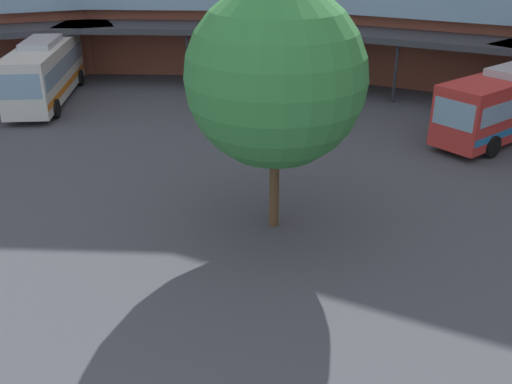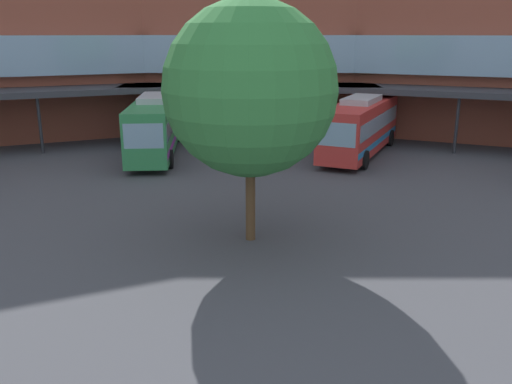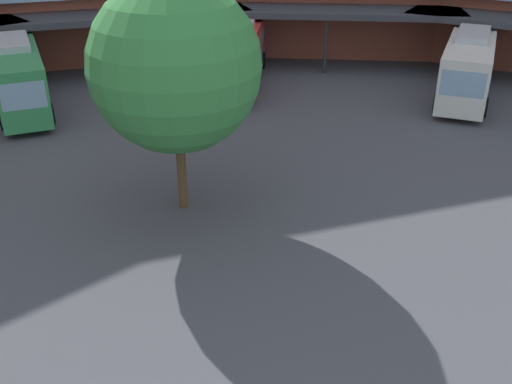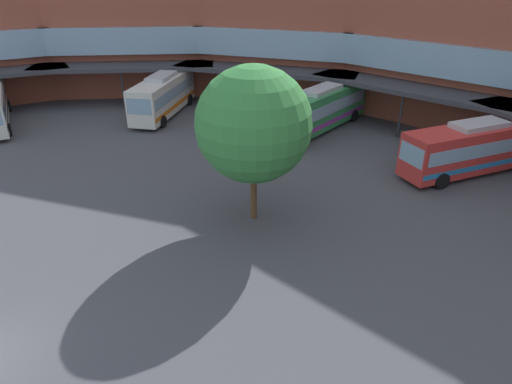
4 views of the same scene
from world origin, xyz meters
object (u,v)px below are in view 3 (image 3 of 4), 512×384
(bus_0, at_px, (238,55))
(bus_5, at_px, (18,71))
(bus_1, at_px, (469,63))

(bus_0, xyz_separation_m, bus_5, (-13.10, 0.26, 0.04))
(bus_0, relative_size, bus_1, 1.03)
(bus_1, relative_size, bus_5, 0.88)
(bus_1, xyz_separation_m, bus_5, (-25.73, 6.63, -0.00))
(bus_0, distance_m, bus_1, 14.15)
(bus_1, distance_m, bus_5, 26.57)
(bus_0, bearing_deg, bus_5, -66.73)
(bus_0, height_order, bus_1, bus_1)
(bus_5, bearing_deg, bus_1, 71.56)
(bus_5, bearing_deg, bus_0, 84.89)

